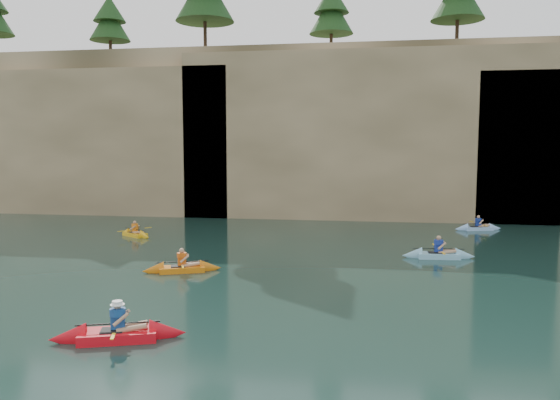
# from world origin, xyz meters

# --- Properties ---
(ground) EXTENTS (160.00, 160.00, 0.00)m
(ground) POSITION_xyz_m (0.00, 0.00, 0.00)
(ground) COLOR black
(ground) RESTS_ON ground
(cliff) EXTENTS (70.00, 16.00, 12.00)m
(cliff) POSITION_xyz_m (0.00, 30.00, 6.00)
(cliff) COLOR tan
(cliff) RESTS_ON ground
(cliff_slab_west) EXTENTS (26.00, 2.40, 10.56)m
(cliff_slab_west) POSITION_xyz_m (-20.00, 22.60, 5.28)
(cliff_slab_west) COLOR tan
(cliff_slab_west) RESTS_ON ground
(cliff_slab_center) EXTENTS (24.00, 2.40, 11.40)m
(cliff_slab_center) POSITION_xyz_m (2.00, 22.60, 5.70)
(cliff_slab_center) COLOR tan
(cliff_slab_center) RESTS_ON ground
(sea_cave_west) EXTENTS (4.50, 1.00, 4.00)m
(sea_cave_west) POSITION_xyz_m (-18.00, 21.95, 2.00)
(sea_cave_west) COLOR black
(sea_cave_west) RESTS_ON ground
(sea_cave_center) EXTENTS (3.50, 1.00, 3.20)m
(sea_cave_center) POSITION_xyz_m (-4.00, 21.95, 1.60)
(sea_cave_center) COLOR black
(sea_cave_center) RESTS_ON ground
(sea_cave_east) EXTENTS (5.00, 1.00, 4.50)m
(sea_cave_east) POSITION_xyz_m (10.00, 21.95, 2.25)
(sea_cave_east) COLOR black
(sea_cave_east) RESTS_ON ground
(main_kayaker) EXTENTS (3.45, 2.20, 1.26)m
(main_kayaker) POSITION_xyz_m (-3.87, -1.43, 0.17)
(main_kayaker) COLOR red
(main_kayaker) RESTS_ON ground
(kayaker_orange) EXTENTS (3.09, 2.16, 1.16)m
(kayaker_orange) POSITION_xyz_m (-4.79, 6.01, 0.14)
(kayaker_orange) COLOR orange
(kayaker_orange) RESTS_ON ground
(kayaker_ltblue_near) EXTENTS (3.18, 2.43, 1.24)m
(kayaker_ltblue_near) POSITION_xyz_m (5.39, 10.25, 0.15)
(kayaker_ltblue_near) COLOR #85C2DF
(kayaker_ltblue_near) RESTS_ON ground
(kayaker_yellow) EXTENTS (2.50, 1.93, 1.05)m
(kayaker_yellow) POSITION_xyz_m (-10.10, 13.60, 0.13)
(kayaker_yellow) COLOR yellow
(kayaker_yellow) RESTS_ON ground
(kayaker_ltblue_mid) EXTENTS (2.89, 2.08, 1.07)m
(kayaker_ltblue_mid) POSITION_xyz_m (8.68, 18.80, 0.13)
(kayaker_ltblue_mid) COLOR #8CB7EB
(kayaker_ltblue_mid) RESTS_ON ground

